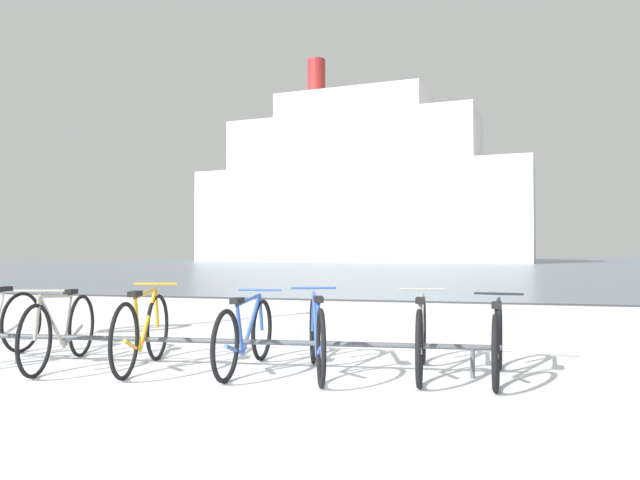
{
  "coord_description": "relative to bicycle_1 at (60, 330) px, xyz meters",
  "views": [
    {
      "loc": [
        1.11,
        -3.57,
        1.15
      ],
      "look_at": [
        -0.49,
        3.06,
        1.28
      ],
      "focal_mm": 32.95,
      "sensor_mm": 36.0,
      "label": 1
    }
  ],
  "objects": [
    {
      "name": "ferry_ship",
      "position": [
        -7.49,
        61.41,
        7.69
      ],
      "size": [
        38.49,
        16.44,
        23.96
      ],
      "color": "silver",
      "rests_on": "ground"
    },
    {
      "name": "bicycle_4",
      "position": [
        2.59,
        0.24,
        -0.0
      ],
      "size": [
        0.65,
        1.68,
        0.79
      ],
      "color": "black",
      "rests_on": "ground"
    },
    {
      "name": "bicycle_1",
      "position": [
        0.0,
        0.0,
        0.0
      ],
      "size": [
        0.57,
        1.71,
        0.8
      ],
      "color": "black",
      "rests_on": "ground"
    },
    {
      "name": "bicycle_5",
      "position": [
        3.54,
        0.45,
        -0.01
      ],
      "size": [
        0.46,
        1.75,
        0.78
      ],
      "color": "black",
      "rests_on": "ground"
    },
    {
      "name": "bicycle_6",
      "position": [
        4.22,
        0.4,
        -0.02
      ],
      "size": [
        0.46,
        1.63,
        0.75
      ],
      "color": "black",
      "rests_on": "ground"
    },
    {
      "name": "bike_rack",
      "position": [
        1.74,
        0.22,
        -0.09
      ],
      "size": [
        5.04,
        0.47,
        0.31
      ],
      "color": "#4C5156",
      "rests_on": "ground"
    },
    {
      "name": "ground",
      "position": [
        2.8,
        52.37,
        -0.4
      ],
      "size": [
        80.0,
        132.0,
        0.08
      ],
      "color": "white"
    },
    {
      "name": "bicycle_3",
      "position": [
        1.88,
        0.25,
        -0.02
      ],
      "size": [
        0.46,
        1.72,
        0.76
      ],
      "color": "black",
      "rests_on": "ground"
    },
    {
      "name": "bicycle_2",
      "position": [
        0.87,
        0.08,
        0.01
      ],
      "size": [
        0.5,
        1.63,
        0.82
      ],
      "color": "black",
      "rests_on": "ground"
    }
  ]
}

